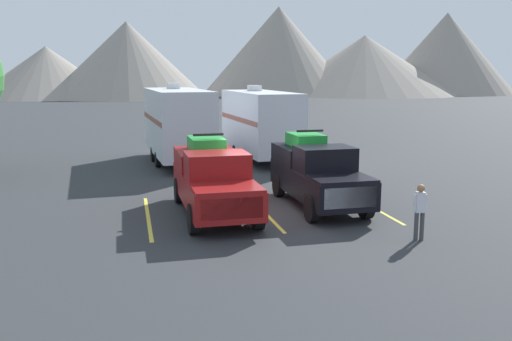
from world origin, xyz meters
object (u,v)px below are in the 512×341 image
(pickup_truck_a, at_px, (213,178))
(camper_trailer_b, at_px, (260,122))
(person_a, at_px, (420,208))
(pickup_truck_b, at_px, (317,172))
(camper_trailer_a, at_px, (178,122))

(pickup_truck_a, bearing_deg, camper_trailer_b, 68.41)
(camper_trailer_b, distance_m, person_a, 14.63)
(pickup_truck_a, distance_m, pickup_truck_b, 3.70)
(pickup_truck_a, relative_size, pickup_truck_b, 1.07)
(camper_trailer_a, height_order, person_a, camper_trailer_a)
(pickup_truck_a, xyz_separation_m, pickup_truck_b, (3.69, 0.28, -0.00))
(pickup_truck_a, height_order, camper_trailer_a, camper_trailer_a)
(camper_trailer_b, bearing_deg, pickup_truck_b, -92.17)
(camper_trailer_a, relative_size, camper_trailer_b, 1.06)
(pickup_truck_b, relative_size, camper_trailer_b, 0.66)
(pickup_truck_a, relative_size, camper_trailer_b, 0.71)
(pickup_truck_a, height_order, pickup_truck_b, pickup_truck_b)
(camper_trailer_a, height_order, camper_trailer_b, camper_trailer_a)
(pickup_truck_a, distance_m, camper_trailer_b, 11.09)
(pickup_truck_b, distance_m, person_a, 4.77)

